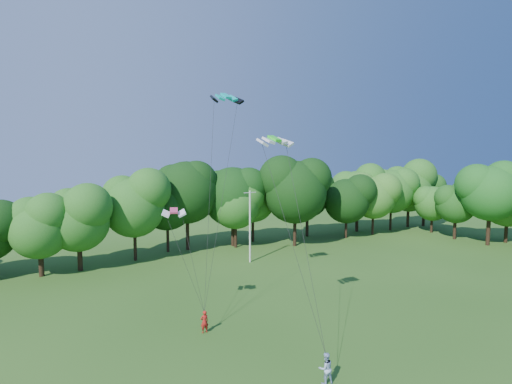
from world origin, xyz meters
name	(u,v)px	position (x,y,z in m)	size (l,w,h in m)	color
utility_pole	(250,226)	(6.11, 28.64, 4.49)	(1.74, 0.34, 8.76)	silver
kite_flyer_left	(204,322)	(-5.73, 12.95, 0.84)	(0.61, 0.40, 1.67)	#AF1B16
kite_flyer_right	(326,368)	(-1.93, 3.52, 0.91)	(0.88, 0.69, 1.81)	#A3BCE2
kite_teal	(226,96)	(-2.03, 17.12, 17.95)	(2.70, 1.23, 0.63)	#05ADA3
kite_green	(274,139)	(-1.99, 9.27, 14.16)	(2.47, 1.23, 0.47)	#27E221
kite_pink	(174,211)	(-7.18, 15.28, 8.89)	(1.92, 1.31, 0.39)	#C53660
tree_back_center	(233,187)	(7.92, 37.49, 8.49)	(9.35, 9.35, 13.60)	black
tree_back_east	(374,193)	(31.49, 34.04, 6.88)	(7.58, 7.58, 11.02)	black
tree_flank_east	(490,191)	(40.71, 20.54, 7.91)	(8.71, 8.71, 12.66)	black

